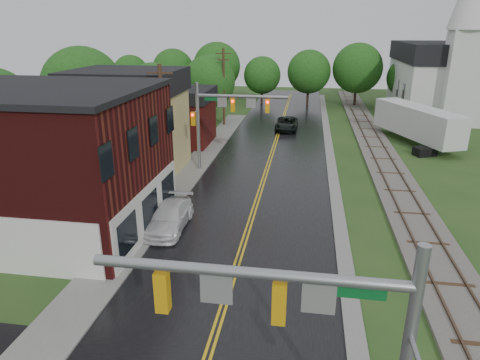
% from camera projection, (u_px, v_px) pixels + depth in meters
% --- Properties ---
extents(main_road, '(10.00, 90.00, 0.02)m').
position_uv_depth(main_road, '(269.00, 162.00, 37.88)').
color(main_road, black).
rests_on(main_road, ground).
extents(curb_right, '(0.80, 70.00, 0.12)m').
position_uv_depth(curb_right, '(329.00, 150.00, 41.73)').
color(curb_right, gray).
rests_on(curb_right, ground).
extents(sidewalk_left, '(2.40, 50.00, 0.12)m').
position_uv_depth(sidewalk_left, '(186.00, 177.00, 34.15)').
color(sidewalk_left, gray).
rests_on(sidewalk_left, ground).
extents(brick_building, '(14.30, 10.30, 8.30)m').
position_uv_depth(brick_building, '(28.00, 160.00, 24.38)').
color(brick_building, '#460F0F').
rests_on(brick_building, ground).
extents(yellow_house, '(8.00, 7.00, 6.40)m').
position_uv_depth(yellow_house, '(131.00, 133.00, 34.71)').
color(yellow_house, tan).
rests_on(yellow_house, ground).
extents(darkred_building, '(7.00, 6.00, 4.40)m').
position_uv_depth(darkred_building, '(176.00, 122.00, 43.26)').
color(darkred_building, '#3F0F0C').
rests_on(darkred_building, ground).
extents(church, '(10.40, 18.40, 20.00)m').
position_uv_depth(church, '(442.00, 72.00, 55.00)').
color(church, silver).
rests_on(church, ground).
extents(railroad, '(3.20, 80.00, 0.30)m').
position_uv_depth(railroad, '(378.00, 151.00, 41.01)').
color(railroad, '#59544C').
rests_on(railroad, ground).
extents(traffic_signal_near, '(7.34, 0.30, 7.20)m').
position_uv_depth(traffic_signal_near, '(312.00, 325.00, 9.67)').
color(traffic_signal_near, gray).
rests_on(traffic_signal_near, ground).
extents(traffic_signal_far, '(7.34, 0.43, 7.20)m').
position_uv_depth(traffic_signal_far, '(224.00, 111.00, 33.92)').
color(traffic_signal_far, gray).
rests_on(traffic_signal_far, ground).
extents(utility_pole_b, '(1.80, 0.28, 9.00)m').
position_uv_depth(utility_pole_b, '(163.00, 127.00, 29.85)').
color(utility_pole_b, '#382616').
rests_on(utility_pole_b, ground).
extents(utility_pole_c, '(1.80, 0.28, 9.00)m').
position_uv_depth(utility_pole_c, '(224.00, 86.00, 50.29)').
color(utility_pole_c, '#382616').
rests_on(utility_pole_c, ground).
extents(tree_left_b, '(7.60, 7.60, 9.69)m').
position_uv_depth(tree_left_b, '(84.00, 90.00, 40.34)').
color(tree_left_b, black).
rests_on(tree_left_b, ground).
extents(tree_left_c, '(6.00, 6.00, 7.65)m').
position_uv_depth(tree_left_c, '(155.00, 91.00, 47.59)').
color(tree_left_c, black).
rests_on(tree_left_c, ground).
extents(tree_left_e, '(6.40, 6.40, 8.16)m').
position_uv_depth(tree_left_e, '(210.00, 83.00, 52.33)').
color(tree_left_e, black).
rests_on(tree_left_e, ground).
extents(suv_dark, '(2.48, 5.31, 1.47)m').
position_uv_depth(suv_dark, '(287.00, 124.00, 49.30)').
color(suv_dark, black).
rests_on(suv_dark, ground).
extents(pickup_white, '(2.12, 5.04, 1.45)m').
position_uv_depth(pickup_white, '(169.00, 217.00, 25.23)').
color(pickup_white, white).
rests_on(pickup_white, ground).
extents(semi_trailer, '(6.87, 11.96, 3.77)m').
position_uv_depth(semi_trailer, '(417.00, 122.00, 43.07)').
color(semi_trailer, black).
rests_on(semi_trailer, ground).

